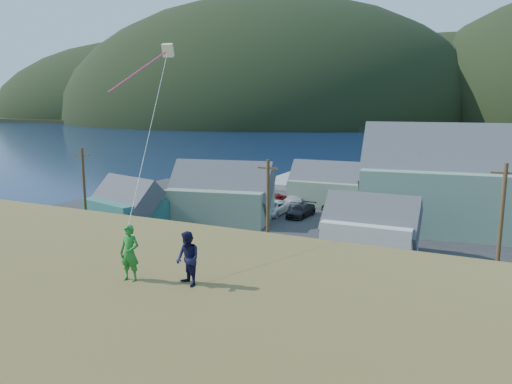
% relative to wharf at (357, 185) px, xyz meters
% --- Properties ---
extents(ground, '(900.00, 900.00, 0.00)m').
position_rel_wharf_xyz_m(ground, '(6.00, -40.00, -0.45)').
color(ground, '#0A1638').
rests_on(ground, ground).
extents(grass_strip, '(110.00, 8.00, 0.10)m').
position_rel_wharf_xyz_m(grass_strip, '(6.00, -42.00, -0.40)').
color(grass_strip, '#4C3D19').
rests_on(grass_strip, ground).
extents(waterfront_lot, '(72.00, 36.00, 0.12)m').
position_rel_wharf_xyz_m(waterfront_lot, '(6.00, -23.00, -0.39)').
color(waterfront_lot, '#28282B').
rests_on(waterfront_lot, ground).
extents(wharf, '(26.00, 14.00, 0.90)m').
position_rel_wharf_xyz_m(wharf, '(0.00, 0.00, 0.00)').
color(wharf, gray).
rests_on(wharf, ground).
extents(far_shore, '(900.00, 320.00, 2.00)m').
position_rel_wharf_xyz_m(far_shore, '(6.00, 290.00, 0.55)').
color(far_shore, black).
rests_on(far_shore, ground).
extents(shed_teal, '(8.78, 7.05, 6.04)m').
position_rel_wharf_xyz_m(shed_teal, '(-15.47, -32.15, 1.82)').
color(shed_teal, '#2C6863').
rests_on(shed_teal, waterfront_lot).
extents(shed_palegreen_near, '(11.63, 8.61, 7.67)m').
position_rel_wharf_xyz_m(shed_palegreen_near, '(-7.78, -26.15, 2.43)').
color(shed_palegreen_near, slate).
rests_on(shed_palegreen_near, waterfront_lot).
extents(shed_white, '(7.73, 5.24, 6.08)m').
position_rel_wharf_xyz_m(shed_white, '(8.94, -30.93, 1.89)').
color(shed_white, silver).
rests_on(shed_white, waterfront_lot).
extents(shed_palegreen_far, '(9.77, 5.84, 6.40)m').
position_rel_wharf_xyz_m(shed_palegreen_far, '(-0.30, -12.80, 2.01)').
color(shed_palegreen_far, gray).
rests_on(shed_palegreen_far, waterfront_lot).
extents(utility_poles, '(33.00, 0.24, 8.86)m').
position_rel_wharf_xyz_m(utility_poles, '(2.62, -38.50, 3.93)').
color(utility_poles, '#47331E').
rests_on(utility_poles, waterfront_lot).
extents(parked_cars, '(26.16, 13.25, 1.57)m').
position_rel_wharf_xyz_m(parked_cars, '(-3.48, -18.44, 0.40)').
color(parked_cars, '#A71426').
rests_on(parked_cars, waterfront_lot).
extents(kite_flyer_green, '(0.68, 0.50, 1.70)m').
position_rel_wharf_xyz_m(kite_flyer_green, '(8.06, -59.33, 7.60)').
color(kite_flyer_green, '#207727').
rests_on(kite_flyer_green, hillside).
extents(kite_flyer_navy, '(0.98, 0.91, 1.61)m').
position_rel_wharf_xyz_m(kite_flyer_navy, '(9.86, -58.93, 7.55)').
color(kite_flyer_navy, '#131335').
rests_on(kite_flyer_navy, hillside).
extents(kite_rig, '(2.39, 3.86, 9.84)m').
position_rel_wharf_xyz_m(kite_rig, '(4.52, -52.47, 13.99)').
color(kite_rig, beige).
rests_on(kite_rig, ground).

